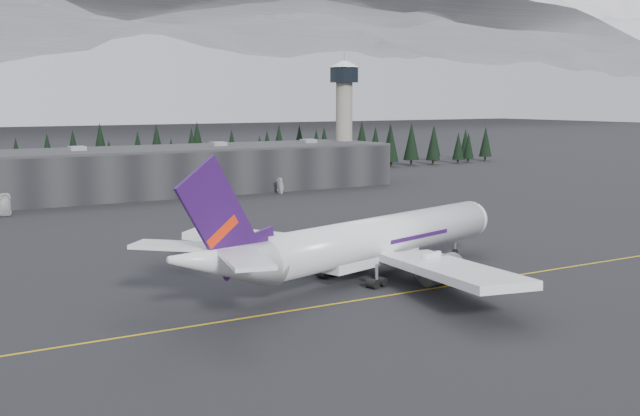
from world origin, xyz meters
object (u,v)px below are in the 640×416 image
terminal (116,173)px  gse_vehicle_a (5,213)px  jet_main (358,243)px  control_tower (344,107)px  gse_vehicle_b (281,191)px

terminal → gse_vehicle_a: bearing=-143.6°
jet_main → gse_vehicle_a: 98.67m
terminal → control_tower: control_tower is taller
terminal → jet_main: jet_main is taller
terminal → gse_vehicle_a: terminal is taller
gse_vehicle_a → gse_vehicle_b: 73.05m
jet_main → gse_vehicle_a: jet_main is taller
terminal → gse_vehicle_a: (-32.61, -24.07, -5.57)m
terminal → control_tower: 76.98m
terminal → control_tower: bearing=2.3°
control_tower → gse_vehicle_b: size_ratio=8.34×
gse_vehicle_a → gse_vehicle_b: bearing=7.2°
gse_vehicle_a → gse_vehicle_b: (72.84, 5.61, 0.04)m
jet_main → terminal: bearing=73.4°
control_tower → jet_main: size_ratio=0.58×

